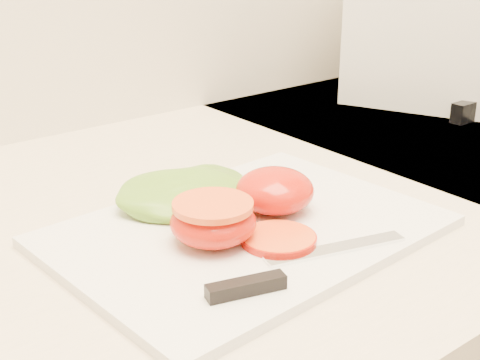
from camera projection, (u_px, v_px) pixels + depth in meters
stove at (477, 352)px, 1.24m from camera, size 0.76×0.66×0.93m
cutting_board at (246, 231)px, 0.65m from camera, size 0.37×0.28×0.01m
tomato_half_dome at (275, 190)px, 0.67m from camera, size 0.08×0.08×0.04m
tomato_half_cut at (213, 220)px, 0.61m from camera, size 0.08×0.08×0.04m
tomato_slice_0 at (279, 239)px, 0.61m from camera, size 0.07×0.07×0.01m
lettuce_leaf_0 at (186, 195)px, 0.68m from camera, size 0.17×0.15×0.03m
lettuce_leaf_1 at (217, 184)px, 0.71m from camera, size 0.12×0.13×0.02m
knife at (284, 271)px, 0.56m from camera, size 0.21×0.05×0.01m
appliance at (438, 8)px, 1.07m from camera, size 0.28×0.31×0.30m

